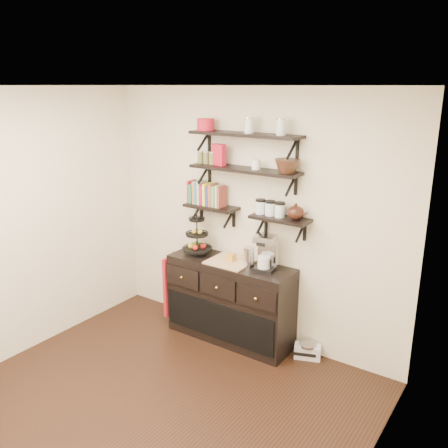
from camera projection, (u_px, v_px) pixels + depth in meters
floor at (141, 416)px, 4.02m from camera, size 3.50×3.50×0.00m
ceiling at (121, 86)px, 3.26m from camera, size 3.50×3.50×0.02m
back_wall at (250, 218)px, 5.03m from camera, size 3.50×0.02×2.70m
left_wall at (2, 230)px, 4.59m from camera, size 0.02×3.50×2.70m
right_wall at (353, 333)px, 2.69m from camera, size 0.02×3.50×2.70m
shelf_top at (245, 135)px, 4.67m from camera, size 1.20×0.27×0.23m
shelf_mid at (244, 170)px, 4.77m from camera, size 1.20×0.27×0.23m
shelf_low_left at (212, 207)px, 5.14m from camera, size 0.60×0.25×0.23m
shelf_low_right at (280, 219)px, 4.68m from camera, size 0.60×0.25×0.23m
cookbooks at (208, 194)px, 5.13m from camera, size 0.43×0.15×0.26m
glass_canisters at (270, 209)px, 4.72m from camera, size 0.32×0.10×0.13m
sideboard at (230, 301)px, 5.15m from camera, size 1.40×0.50×0.92m
fruit_stand at (197, 240)px, 5.21m from camera, size 0.32×0.32×0.47m
candle at (231, 257)px, 5.00m from camera, size 0.08×0.08×0.08m
coffee_maker at (266, 253)px, 4.76m from camera, size 0.22×0.22×0.37m
thermal_carafe at (249, 257)px, 4.84m from camera, size 0.11×0.11×0.22m
apron at (173, 284)px, 5.45m from camera, size 0.04×0.30×0.70m
radio at (308, 351)px, 4.86m from camera, size 0.30×0.23×0.16m
recipe_box at (219, 155)px, 4.90m from camera, size 0.17×0.10×0.22m
walnut_bowl at (287, 166)px, 4.49m from camera, size 0.24×0.24×0.13m
ramekins at (256, 165)px, 4.68m from camera, size 0.09×0.09×0.10m
teapot at (296, 211)px, 4.56m from camera, size 0.25×0.21×0.16m
red_pot at (206, 124)px, 4.91m from camera, size 0.18×0.18×0.12m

